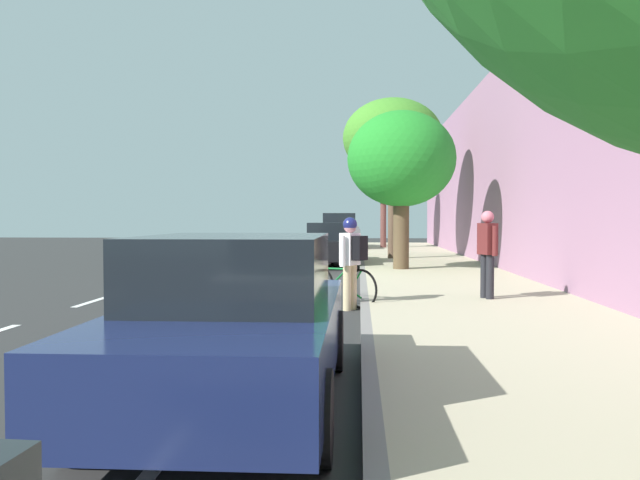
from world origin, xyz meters
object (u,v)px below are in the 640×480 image
object	(u,v)px
parked_sedan_dark_blue_second	(236,322)
pedestrian_on_phone	(487,249)
cyclist_with_backpack	(351,254)
bicycle_at_curb	(340,286)
street_tree_corner	(383,176)
street_tree_far_end	(393,139)
street_tree_mid_block	(401,160)
parked_sedan_black_mid	(331,244)
parked_pickup_grey_far	(339,233)

from	to	relation	value
parked_sedan_dark_blue_second	pedestrian_on_phone	distance (m)	7.58
pedestrian_on_phone	cyclist_with_backpack	bearing A→B (deg)	-165.55
bicycle_at_curb	cyclist_with_backpack	world-z (taller)	cyclist_with_backpack
cyclist_with_backpack	street_tree_corner	world-z (taller)	street_tree_corner
parked_sedan_dark_blue_second	pedestrian_on_phone	world-z (taller)	pedestrian_on_phone
street_tree_far_end	pedestrian_on_phone	world-z (taller)	street_tree_far_end
cyclist_with_backpack	pedestrian_on_phone	distance (m)	2.65
street_tree_mid_block	street_tree_far_end	distance (m)	5.29
parked_sedan_dark_blue_second	parked_sedan_black_mid	distance (m)	16.91
cyclist_with_backpack	pedestrian_on_phone	world-z (taller)	pedestrian_on_phone
cyclist_with_backpack	street_tree_far_end	size ratio (longest dim) A/B	0.28
parked_sedan_dark_blue_second	street_tree_far_end	xyz separation A→B (m)	(2.36, 18.96, 3.94)
cyclist_with_backpack	street_tree_far_end	xyz separation A→B (m)	(1.40, 12.92, 3.66)
street_tree_far_end	parked_sedan_dark_blue_second	bearing A→B (deg)	-97.10
street_tree_far_end	street_tree_corner	size ratio (longest dim) A/B	1.18
street_tree_far_end	parked_pickup_grey_far	bearing A→B (deg)	103.79
parked_sedan_dark_blue_second	parked_sedan_black_mid	xyz separation A→B (m)	(0.11, 16.91, 0.00)
cyclist_with_backpack	bicycle_at_curb	bearing A→B (deg)	115.73
cyclist_with_backpack	street_tree_mid_block	size ratio (longest dim) A/B	0.36
cyclist_with_backpack	street_tree_far_end	bearing A→B (deg)	83.81
street_tree_corner	pedestrian_on_phone	xyz separation A→B (m)	(1.17, -21.40, -2.81)
street_tree_mid_block	bicycle_at_curb	bearing A→B (deg)	-102.50
street_tree_far_end	street_tree_corner	world-z (taller)	street_tree_far_end
cyclist_with_backpack	street_tree_corner	bearing A→B (deg)	86.37
parked_sedan_black_mid	street_tree_corner	size ratio (longest dim) A/B	0.86
parked_pickup_grey_far	cyclist_with_backpack	xyz separation A→B (m)	(0.92, -22.37, 0.13)
parked_sedan_black_mid	parked_pickup_grey_far	world-z (taller)	parked_pickup_grey_far
parked_sedan_dark_blue_second	street_tree_mid_block	world-z (taller)	street_tree_mid_block
parked_pickup_grey_far	street_tree_mid_block	size ratio (longest dim) A/B	1.14
street_tree_mid_block	street_tree_corner	xyz separation A→B (m)	(-0.00, 14.28, 0.48)
parked_pickup_grey_far	street_tree_far_end	world-z (taller)	street_tree_far_end
cyclist_with_backpack	parked_sedan_dark_blue_second	bearing A→B (deg)	-99.03
parked_sedan_black_mid	cyclist_with_backpack	bearing A→B (deg)	-85.54
pedestrian_on_phone	parked_pickup_grey_far	bearing A→B (deg)	99.12
bicycle_at_curb	street_tree_corner	size ratio (longest dim) A/B	0.28
cyclist_with_backpack	parked_sedan_black_mid	bearing A→B (deg)	94.46
cyclist_with_backpack	street_tree_mid_block	distance (m)	8.26
parked_sedan_dark_blue_second	bicycle_at_curb	bearing A→B (deg)	83.53
parked_sedan_black_mid	street_tree_corner	world-z (taller)	street_tree_corner
street_tree_far_end	cyclist_with_backpack	bearing A→B (deg)	-96.19
bicycle_at_curb	pedestrian_on_phone	distance (m)	2.88
parked_pickup_grey_far	street_tree_mid_block	bearing A→B (deg)	-80.97
bicycle_at_curb	street_tree_mid_block	size ratio (longest dim) A/B	0.30
bicycle_at_curb	street_tree_far_end	distance (m)	13.28
pedestrian_on_phone	street_tree_corner	bearing A→B (deg)	93.12
parked_sedan_dark_blue_second	street_tree_corner	xyz separation A→B (m)	(2.36, 28.10, 3.15)
parked_sedan_dark_blue_second	street_tree_mid_block	size ratio (longest dim) A/B	0.93
cyclist_with_backpack	parked_pickup_grey_far	bearing A→B (deg)	92.35
parked_pickup_grey_far	street_tree_mid_block	world-z (taller)	street_tree_mid_block
parked_pickup_grey_far	bicycle_at_curb	world-z (taller)	parked_pickup_grey_far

